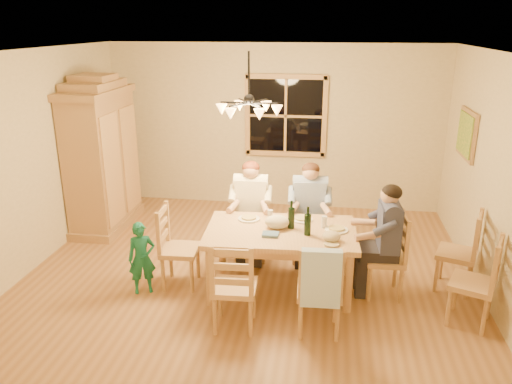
% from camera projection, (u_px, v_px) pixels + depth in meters
% --- Properties ---
extents(floor, '(5.50, 5.50, 0.00)m').
position_uv_depth(floor, '(250.00, 271.00, 6.35)').
color(floor, '#956236').
rests_on(floor, ground).
extents(ceiling, '(5.50, 5.00, 0.02)m').
position_uv_depth(ceiling, '(249.00, 51.00, 5.48)').
color(ceiling, white).
rests_on(ceiling, wall_back).
extents(wall_back, '(5.50, 0.02, 2.70)m').
position_uv_depth(wall_back, '(274.00, 127.00, 8.25)').
color(wall_back, '#C2B289').
rests_on(wall_back, floor).
extents(wall_left, '(0.02, 5.00, 2.70)m').
position_uv_depth(wall_left, '(35.00, 160.00, 6.30)').
color(wall_left, '#C2B289').
rests_on(wall_left, floor).
extents(wall_right, '(0.02, 5.00, 2.70)m').
position_uv_depth(wall_right, '(494.00, 179.00, 5.53)').
color(wall_right, '#C2B289').
rests_on(wall_right, floor).
extents(window, '(1.30, 0.06, 1.30)m').
position_uv_depth(window, '(286.00, 116.00, 8.13)').
color(window, black).
rests_on(window, wall_back).
extents(painting, '(0.06, 0.78, 0.64)m').
position_uv_depth(painting, '(467.00, 134.00, 6.57)').
color(painting, olive).
rests_on(painting, wall_right).
extents(chandelier, '(0.77, 0.68, 0.71)m').
position_uv_depth(chandelier, '(249.00, 108.00, 5.68)').
color(chandelier, black).
rests_on(chandelier, ceiling).
extents(armoire, '(0.66, 1.40, 2.30)m').
position_uv_depth(armoire, '(102.00, 159.00, 7.45)').
color(armoire, olive).
rests_on(armoire, floor).
extents(dining_table, '(1.76, 1.14, 0.76)m').
position_uv_depth(dining_table, '(281.00, 238.00, 5.71)').
color(dining_table, '#AA7F4B').
rests_on(dining_table, floor).
extents(chair_far_left, '(0.46, 0.44, 0.99)m').
position_uv_depth(chair_far_left, '(251.00, 236.00, 6.62)').
color(chair_far_left, tan).
rests_on(chair_far_left, floor).
extents(chair_far_right, '(0.46, 0.44, 0.99)m').
position_uv_depth(chair_far_right, '(308.00, 239.00, 6.55)').
color(chair_far_right, tan).
rests_on(chair_far_right, floor).
extents(chair_near_left, '(0.46, 0.44, 0.99)m').
position_uv_depth(chair_near_left, '(235.00, 300.00, 5.10)').
color(chair_near_left, tan).
rests_on(chair_near_left, floor).
extents(chair_near_right, '(0.46, 0.44, 0.99)m').
position_uv_depth(chair_near_right, '(319.00, 304.00, 5.03)').
color(chair_near_right, tan).
rests_on(chair_near_right, floor).
extents(chair_end_left, '(0.44, 0.46, 0.99)m').
position_uv_depth(chair_end_left, '(181.00, 261.00, 5.93)').
color(chair_end_left, tan).
rests_on(chair_end_left, floor).
extents(chair_end_right, '(0.44, 0.46, 0.99)m').
position_uv_depth(chair_end_right, '(383.00, 270.00, 5.72)').
color(chair_end_right, tan).
rests_on(chair_end_right, floor).
extents(adult_woman, '(0.41, 0.44, 0.87)m').
position_uv_depth(adult_woman, '(251.00, 198.00, 6.45)').
color(adult_woman, '#F7E8BF').
rests_on(adult_woman, floor).
extents(adult_plaid_man, '(0.41, 0.44, 0.87)m').
position_uv_depth(adult_plaid_man, '(310.00, 200.00, 6.38)').
color(adult_plaid_man, '#365396').
rests_on(adult_plaid_man, floor).
extents(adult_slate_man, '(0.44, 0.41, 0.87)m').
position_uv_depth(adult_slate_man, '(387.00, 227.00, 5.54)').
color(adult_slate_man, '#393D5C').
rests_on(adult_slate_man, floor).
extents(towel, '(0.38, 0.12, 0.58)m').
position_uv_depth(towel, '(321.00, 278.00, 4.72)').
color(towel, '#B3D0F3').
rests_on(towel, chair_near_right).
extents(wine_bottle_a, '(0.08, 0.08, 0.33)m').
position_uv_depth(wine_bottle_a, '(291.00, 215.00, 5.67)').
color(wine_bottle_a, black).
rests_on(wine_bottle_a, dining_table).
extents(wine_bottle_b, '(0.08, 0.08, 0.33)m').
position_uv_depth(wine_bottle_b, '(308.00, 221.00, 5.49)').
color(wine_bottle_b, black).
rests_on(wine_bottle_b, dining_table).
extents(plate_woman, '(0.26, 0.26, 0.02)m').
position_uv_depth(plate_woman, '(249.00, 219.00, 5.97)').
color(plate_woman, white).
rests_on(plate_woman, dining_table).
extents(plate_plaid, '(0.26, 0.26, 0.02)m').
position_uv_depth(plate_plaid, '(302.00, 219.00, 5.95)').
color(plate_plaid, white).
rests_on(plate_plaid, dining_table).
extents(plate_slate, '(0.26, 0.26, 0.02)m').
position_uv_depth(plate_slate, '(337.00, 230.00, 5.65)').
color(plate_slate, white).
rests_on(plate_slate, dining_table).
extents(wine_glass_a, '(0.06, 0.06, 0.14)m').
position_uv_depth(wine_glass_a, '(270.00, 216.00, 5.90)').
color(wine_glass_a, silver).
rests_on(wine_glass_a, dining_table).
extents(wine_glass_b, '(0.06, 0.06, 0.14)m').
position_uv_depth(wine_glass_b, '(324.00, 222.00, 5.71)').
color(wine_glass_b, silver).
rests_on(wine_glass_b, dining_table).
extents(cap, '(0.20, 0.20, 0.11)m').
position_uv_depth(cap, '(331.00, 236.00, 5.37)').
color(cap, tan).
rests_on(cap, dining_table).
extents(napkin, '(0.19, 0.15, 0.03)m').
position_uv_depth(napkin, '(270.00, 234.00, 5.51)').
color(napkin, '#486585').
rests_on(napkin, dining_table).
extents(cloth_bundle, '(0.28, 0.22, 0.15)m').
position_uv_depth(cloth_bundle, '(277.00, 222.00, 5.69)').
color(cloth_bundle, beige).
rests_on(cloth_bundle, dining_table).
extents(child, '(0.37, 0.32, 0.86)m').
position_uv_depth(child, '(142.00, 258.00, 5.73)').
color(child, '#186C53').
rests_on(child, floor).
extents(chair_spare_front, '(0.56, 0.57, 0.99)m').
position_uv_depth(chair_spare_front, '(470.00, 297.00, 5.17)').
color(chair_spare_front, tan).
rests_on(chair_spare_front, floor).
extents(chair_spare_back, '(0.54, 0.56, 0.99)m').
position_uv_depth(chair_spare_back, '(455.00, 265.00, 5.83)').
color(chair_spare_back, tan).
rests_on(chair_spare_back, floor).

